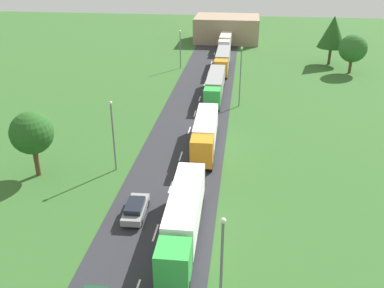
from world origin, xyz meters
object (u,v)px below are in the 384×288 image
Objects in this scene: car_second at (135,209)px; lamppost_lead at (221,269)px; tree_birch at (333,32)px; distant_building at (227,29)px; truck_lead at (183,217)px; truck_third at (215,85)px; truck_second at (205,132)px; tree_oak at (32,133)px; truck_fourth at (223,60)px; tree_maple at (353,48)px; lamppost_second at (113,132)px; truck_fifth at (226,40)px; lamppost_fourth at (180,47)px; lamppost_third at (240,74)px.

lamppost_lead reaches higher than car_second.
tree_birch is 0.61× the size of distant_building.
truck_lead is 36.87m from truck_third.
car_second is at bearing -108.15° from truck_second.
tree_oak is at bearing -126.74° from tree_birch.
truck_fourth is 47.44m from tree_oak.
tree_maple reaches higher than truck_fourth.
truck_fifth is at bearing 81.74° from lamppost_second.
lamppost_lead is at bearing -108.27° from tree_maple.
truck_second is (0.11, 17.55, -0.03)m from truck_lead.
lamppost_lead is 63.46m from lamppost_fourth.
tree_oak is (-20.61, 17.53, 0.23)m from lamppost_lead.
tree_birch is (21.43, 7.43, 4.44)m from truck_fourth.
truck_lead is 1.81× the size of lamppost_fourth.
lamppost_lead is at bearing -79.18° from lamppost_fourth.
truck_fifth is 38.66m from lamppost_third.
truck_third is at bearing 94.74° from lamppost_lead.
tree_birch is at bearing -26.66° from truck_fifth.
tree_birch is at bearing 53.26° from tree_oak.
lamppost_third is (0.21, 41.76, 0.35)m from lamppost_lead.
car_second is 10.10m from lamppost_second.
lamppost_third is at bearing 74.24° from car_second.
tree_oak reaches higher than truck_fifth.
car_second is (-4.47, -68.77, -1.26)m from truck_fifth.
truck_second is 0.93× the size of truck_fourth.
car_second is at bearing -95.51° from truck_fourth.
tree_maple reaches higher than truck_third.
truck_fifth is at bearing 91.22° from truck_fourth.
truck_fifth is at bearing 96.14° from lamppost_third.
tree_birch is at bearing 65.55° from car_second.
truck_second is at bearing -76.88° from lamppost_fourth.
lamppost_second is (-8.91, -25.83, 2.39)m from truck_third.
car_second is 31.91m from lamppost_third.
truck_fifth is at bearing -88.39° from distant_building.
truck_lead is 1.61× the size of lamppost_lead.
lamppost_fourth is 1.04× the size of tree_oak.
truck_lead is at bearing -89.76° from truck_fifth.
truck_third is 1.48× the size of tree_birch.
lamppost_third reaches higher than lamppost_fourth.
truck_third is at bearing 90.25° from truck_lead.
truck_fourth is (-0.02, 35.50, -0.04)m from truck_second.
car_second is (-4.88, -14.89, -1.34)m from truck_second.
truck_fourth is at bearing 68.85° from tree_oak.
truck_fourth is 1.57× the size of lamppost_lead.
truck_second is 11.49m from lamppost_second.
distant_building reaches higher than truck_third.
lamppost_third reaches higher than tree_maple.
truck_fifth is at bearing 86.28° from car_second.
truck_second is 15.72m from car_second.
tree_maple reaches higher than car_second.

